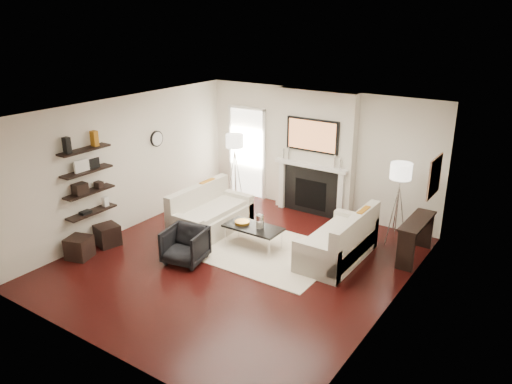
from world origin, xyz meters
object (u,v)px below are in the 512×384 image
Objects in this scene: lamp_right_shade at (401,171)px; ottoman_near at (108,235)px; loveseat_right_base at (337,248)px; coffee_table at (253,227)px; loveseat_left_base at (212,222)px; lamp_left_shade at (235,141)px; armchair at (185,244)px.

ottoman_near is (-4.52, -3.18, -1.25)m from lamp_right_shade.
coffee_table is (-1.53, -0.43, 0.19)m from loveseat_right_base.
ottoman_near is (-1.26, -1.60, -0.01)m from loveseat_left_base.
ottoman_near is at bearing -147.95° from coffee_table.
loveseat_right_base is 1.60m from coffee_table.
coffee_table is 2.72m from lamp_left_shade.
lamp_left_shade is at bearing 79.33° from ottoman_near.
lamp_right_shade is at bearing -1.72° from lamp_left_shade.
ottoman_near is at bearing -128.22° from loveseat_left_base.
loveseat_right_base is 1.88m from lamp_right_shade.
loveseat_left_base is 2.56× the size of armchair.
ottoman_near is (-3.89, -1.91, -0.01)m from loveseat_right_base.
loveseat_left_base is 1.00× the size of loveseat_right_base.
lamp_right_shade is at bearing 25.76° from loveseat_left_base.
armchair is 1.75× the size of lamp_left_shade.
coffee_table is at bearing -6.40° from loveseat_left_base.
loveseat_left_base is 1.64× the size of coffee_table.
ottoman_near is at bearing -144.91° from lamp_right_shade.
coffee_table is 1.34m from armchair.
loveseat_left_base is 2.65m from loveseat_right_base.
coffee_table is 2.75× the size of lamp_right_shade.
coffee_table is 2.75× the size of lamp_left_shade.
lamp_right_shade is (0.63, 1.26, 1.24)m from loveseat_right_base.
armchair is at bearing 10.32° from ottoman_near.
lamp_right_shade is (3.90, -0.12, 0.00)m from lamp_left_shade.
armchair is at bearing -143.75° from loveseat_right_base.
loveseat_left_base is 2.04m from ottoman_near.
lamp_left_shade is 3.90m from lamp_right_shade.
coffee_table is at bearing -164.13° from loveseat_right_base.
loveseat_left_base is 1.37m from armchair.
lamp_right_shade is (3.26, 1.57, 1.24)m from loveseat_left_base.
armchair reaches higher than loveseat_left_base.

